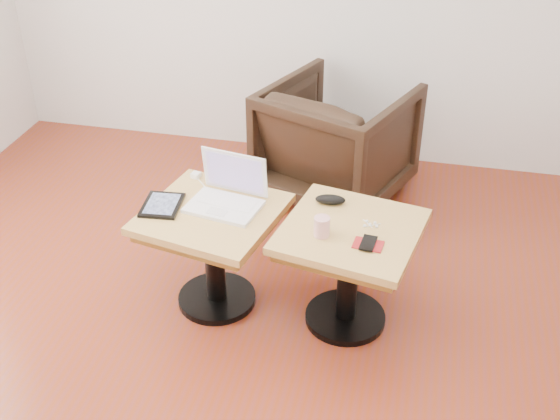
% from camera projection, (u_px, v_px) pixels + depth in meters
% --- Properties ---
extents(room_shell, '(4.52, 4.52, 2.71)m').
position_uv_depth(room_shell, '(232.00, 102.00, 2.42)').
color(room_shell, maroon).
rests_on(room_shell, ground).
extents(side_table_left, '(0.72, 0.72, 0.55)m').
position_uv_depth(side_table_left, '(213.00, 234.00, 3.39)').
color(side_table_left, black).
rests_on(side_table_left, ground).
extents(side_table_right, '(0.71, 0.71, 0.55)m').
position_uv_depth(side_table_right, '(349.00, 252.00, 3.26)').
color(side_table_right, black).
rests_on(side_table_right, ground).
extents(laptop, '(0.38, 0.32, 0.24)m').
position_uv_depth(laptop, '(227.00, 195.00, 3.33)').
color(laptop, white).
rests_on(laptop, side_table_left).
extents(tablet, '(0.20, 0.24, 0.02)m').
position_uv_depth(tablet, '(162.00, 205.00, 3.34)').
color(tablet, black).
rests_on(tablet, side_table_left).
extents(charging_adapter, '(0.05, 0.05, 0.03)m').
position_uv_depth(charging_adapter, '(196.00, 175.00, 3.57)').
color(charging_adapter, white).
rests_on(charging_adapter, side_table_left).
extents(glasses_case, '(0.15, 0.08, 0.05)m').
position_uv_depth(glasses_case, '(330.00, 200.00, 3.35)').
color(glasses_case, black).
rests_on(glasses_case, side_table_right).
extents(striped_cup, '(0.10, 0.10, 0.09)m').
position_uv_depth(striped_cup, '(322.00, 227.00, 3.11)').
color(striped_cup, '#D75C69').
rests_on(striped_cup, side_table_right).
extents(earbuds_tangle, '(0.08, 0.05, 0.02)m').
position_uv_depth(earbuds_tangle, '(371.00, 224.00, 3.20)').
color(earbuds_tangle, white).
rests_on(earbuds_tangle, side_table_right).
extents(phone_on_sleeve, '(0.14, 0.12, 0.02)m').
position_uv_depth(phone_on_sleeve, '(368.00, 244.00, 3.07)').
color(phone_on_sleeve, '#A71C0B').
rests_on(phone_on_sleeve, side_table_right).
extents(armchair, '(1.03, 1.04, 0.74)m').
position_uv_depth(armchair, '(337.00, 142.00, 4.31)').
color(armchair, black).
rests_on(armchair, ground).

